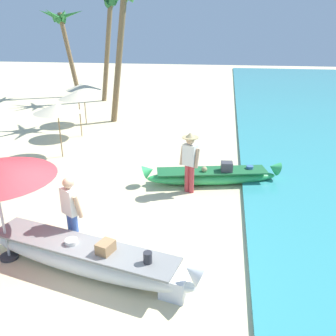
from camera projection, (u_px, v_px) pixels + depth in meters
name	position (u px, v px, depth m)	size (l,w,h in m)	color
ground_plane	(87.00, 262.00, 6.98)	(80.00, 80.00, 0.00)	beige
boat_white_foreground	(83.00, 257.00, 6.63)	(4.73, 1.67, 0.84)	white
boat_green_midground	(212.00, 176.00, 10.41)	(4.07, 1.50, 0.69)	#38B760
person_vendor_hatted	(190.00, 159.00, 9.61)	(0.58, 0.44, 1.71)	#B2383D
person_tourist_customer	(71.00, 210.00, 7.05)	(0.56, 0.46, 1.62)	#3D5BA8
parasol_row_0	(57.00, 108.00, 12.04)	(1.60, 1.60, 1.91)	#8E6B47
parasol_row_1	(78.00, 95.00, 14.41)	(1.60, 1.60, 1.91)	#8E6B47
parasol_row_2	(83.00, 86.00, 16.42)	(1.60, 1.60, 1.91)	#8E6B47
palm_tree_tall_inland	(111.00, 9.00, 20.30)	(2.94, 2.74, 6.49)	brown
palm_tree_leaning_seaward	(63.00, 24.00, 22.21)	(2.79, 2.72, 5.46)	brown
palm_tree_mid_cluster	(123.00, 5.00, 15.43)	(3.04, 2.82, 6.41)	brown
cooler_box	(174.00, 286.00, 6.04)	(0.44, 0.39, 0.41)	silver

